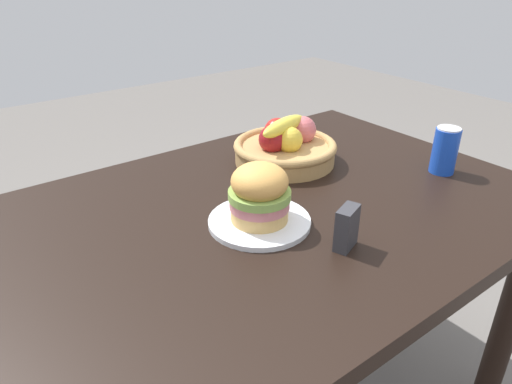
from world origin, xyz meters
TOP-DOWN VIEW (x-y plane):
  - dining_table at (0.00, 0.00)m, footprint 1.40×0.90m
  - plate at (-0.03, -0.05)m, footprint 0.23×0.23m
  - sandwich at (-0.03, -0.05)m, footprint 0.14×0.14m
  - soda_can at (0.54, -0.13)m, footprint 0.07×0.07m
  - fruit_basket at (0.24, 0.18)m, footprint 0.29×0.29m
  - napkin_holder at (0.06, -0.22)m, footprint 0.07×0.05m

SIDE VIEW (x-z plane):
  - dining_table at x=0.00m, z-range 0.27..1.02m
  - plate at x=-0.03m, z-range 0.75..0.76m
  - napkin_holder at x=0.06m, z-range 0.75..0.84m
  - fruit_basket at x=0.24m, z-range 0.73..0.86m
  - soda_can at x=0.54m, z-range 0.75..0.88m
  - sandwich at x=-0.03m, z-range 0.76..0.89m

